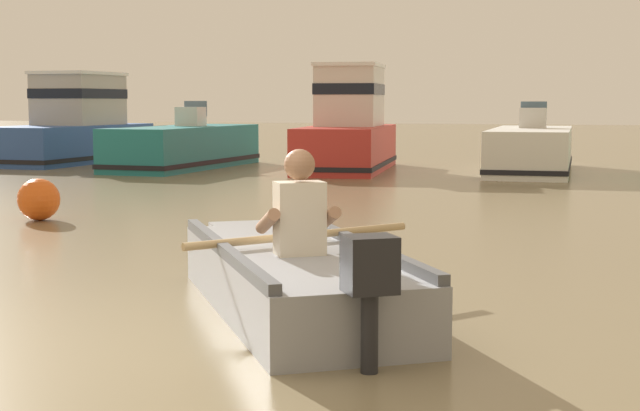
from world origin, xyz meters
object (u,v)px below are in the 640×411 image
(moored_boat_red, at_px, (348,131))
(moored_boat_white, at_px, (531,151))
(mooring_buoy, at_px, (39,199))
(rowboat_with_person, at_px, (292,275))
(moored_boat_teal, at_px, (184,148))
(moored_boat_blue, at_px, (73,129))

(moored_boat_red, bearing_deg, moored_boat_white, 8.04)
(moored_boat_white, height_order, mooring_buoy, moored_boat_white)
(rowboat_with_person, height_order, mooring_buoy, rowboat_with_person)
(moored_boat_red, xyz_separation_m, moored_boat_white, (3.97, 0.56, -0.42))
(rowboat_with_person, height_order, moored_boat_white, moored_boat_white)
(moored_boat_teal, xyz_separation_m, moored_boat_white, (7.75, 1.05, -0.01))
(moored_boat_red, bearing_deg, moored_boat_blue, 175.10)
(moored_boat_red, relative_size, mooring_buoy, 8.73)
(rowboat_with_person, xyz_separation_m, moored_boat_red, (-3.44, 13.81, 0.62))
(moored_boat_blue, bearing_deg, mooring_buoy, -60.19)
(moored_boat_teal, distance_m, moored_boat_white, 7.82)
(mooring_buoy, bearing_deg, rowboat_with_person, -39.50)
(moored_boat_teal, bearing_deg, moored_boat_white, 7.69)
(rowboat_with_person, height_order, moored_boat_red, moored_boat_red)
(moored_boat_blue, bearing_deg, moored_boat_teal, -17.30)
(moored_boat_teal, bearing_deg, moored_boat_blue, 162.70)
(moored_boat_red, bearing_deg, moored_boat_teal, -172.67)
(moored_boat_blue, xyz_separation_m, mooring_buoy, (6.00, -10.48, -0.56))
(rowboat_with_person, relative_size, mooring_buoy, 6.23)
(moored_boat_blue, relative_size, moored_boat_white, 0.99)
(moored_boat_white, xyz_separation_m, mooring_buoy, (-5.34, -10.40, -0.18))
(rowboat_with_person, distance_m, moored_boat_blue, 18.05)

